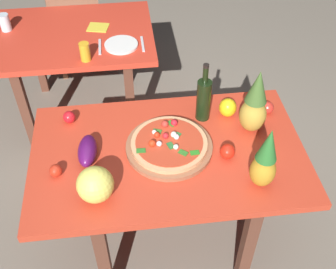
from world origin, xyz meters
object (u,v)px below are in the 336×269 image
tomato_at_corner (69,117)px  knife_utensil (143,44)px  tomato_by_bottle (227,151)px  fork_utensil (100,47)px  pizza_board (169,147)px  pizza (169,143)px  display_table (168,163)px  tomato_near_board (56,171)px  dinner_plate (121,45)px  eggplant (87,151)px  wine_bottle (204,99)px  drinking_glass_juice (85,52)px  melon (95,185)px  background_table (75,46)px  dining_chair (74,20)px  pineapple_left (255,105)px  pineapple_right (265,161)px  bell_pepper (228,108)px  tomato_beside_pepper (267,108)px  drinking_glass_water (5,22)px  napkin_folded (98,27)px

tomato_at_corner → knife_utensil: tomato_at_corner is taller
tomato_by_bottle → fork_utensil: bearing=120.1°
pizza_board → pizza: (-0.00, 0.00, 0.03)m
display_table → pizza_board: bearing=65.8°
display_table → tomato_near_board: 0.56m
tomato_at_corner → dinner_plate: (0.30, 0.70, -0.02)m
display_table → eggplant: eggplant is taller
tomato_at_corner → dinner_plate: 0.76m
dinner_plate → fork_utensil: 0.14m
wine_bottle → drinking_glass_juice: (-0.63, 0.62, -0.07)m
wine_bottle → melon: 0.73m
background_table → pizza_board: size_ratio=2.55×
dining_chair → tomato_by_bottle: (0.85, -1.88, 0.29)m
pineapple_left → pineapple_right: 0.36m
eggplant → tomato_at_corner: 0.29m
bell_pepper → fork_utensil: bearing=132.4°
dinner_plate → knife_utensil: (0.14, 0.00, -0.00)m
pineapple_left → bell_pepper: size_ratio=3.55×
pizza_board → drinking_glass_juice: size_ratio=3.65×
tomato_beside_pepper → dining_chair: bearing=125.6°
pineapple_left → dinner_plate: pineapple_left is taller
tomato_beside_pepper → dinner_plate: tomato_beside_pepper is taller
eggplant → drinking_glass_water: size_ratio=1.73×
drinking_glass_water → dinner_plate: 0.83m
pineapple_left → knife_utensil: 1.01m
pineapple_right → tomato_at_corner: (-0.89, 0.53, -0.12)m
eggplant → drinking_glass_water: 1.39m
tomato_by_bottle → drinking_glass_juice: bearing=127.2°
melon → eggplant: bearing=99.8°
display_table → pineapple_left: size_ratio=3.71×
tomato_at_corner → drinking_glass_juice: (0.07, 0.57, 0.03)m
wine_bottle → pineapple_right: wine_bottle is taller
drinking_glass_water → melon: bearing=-67.8°
bell_pepper → napkin_folded: bearing=124.8°
display_table → fork_utensil: bearing=108.6°
pizza_board → wine_bottle: 0.32m
pizza_board → tomato_by_bottle: 0.29m
fork_utensil → display_table: bearing=-71.1°
tomato_at_corner → drinking_glass_water: bearing=115.4°
napkin_folded → dinner_plate: bearing=-59.0°
wine_bottle → tomato_by_bottle: bearing=-77.4°
pizza_board → bell_pepper: size_ratio=4.18×
bell_pepper → fork_utensil: (-0.68, 0.74, -0.04)m
display_table → dining_chair: size_ratio=1.60×
wine_bottle → tomato_at_corner: wine_bottle is taller
bell_pepper → tomato_at_corner: (-0.84, 0.04, -0.01)m
pizza → knife_utensil: 0.96m
drinking_glass_juice → dinner_plate: 0.27m
fork_utensil → wine_bottle: bearing=-53.9°
eggplant → tomato_by_bottle: size_ratio=2.63×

